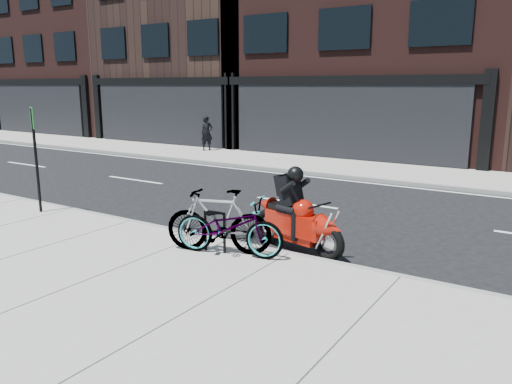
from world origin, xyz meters
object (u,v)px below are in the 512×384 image
Objects in this scene: bicycle_front at (229,226)px; pedestrian at (207,133)px; sign_post at (35,150)px; motorcycle at (301,218)px; bike_rack at (215,228)px; bicycle_rear at (218,221)px.

pedestrian is at bearing 25.80° from bicycle_front.
motorcycle is at bearing 32.37° from sign_post.
sign_post is (-5.20, 0.06, 1.02)m from bike_rack.
bicycle_front is 0.93× the size of motorcycle.
sign_post is (-6.33, -1.06, 0.93)m from motorcycle.
pedestrian is at bearing -160.04° from bicycle_rear.
bicycle_rear is at bearing 22.29° from sign_post.
pedestrian is at bearing 148.29° from motorcycle.
bicycle_rear is 1.23× the size of pedestrian.
pedestrian is 11.76m from sign_post.
bicycle_rear is 1.53m from motorcycle.
bicycle_front is 1.03× the size of bicycle_rear.
bicycle_rear is 5.36m from sign_post.
bike_rack is 0.48× the size of pedestrian.
pedestrian is (-9.08, 11.16, 0.20)m from bicycle_rear.
pedestrian is (-10.13, 10.05, 0.25)m from motorcycle.
sign_post reaches higher than bike_rack.
motorcycle is at bearing 117.56° from bicycle_rear.
bike_rack is 0.31× the size of sign_post.
bicycle_front is 1.38m from motorcycle.
sign_post reaches higher than pedestrian.
motorcycle is 6.49m from sign_post.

